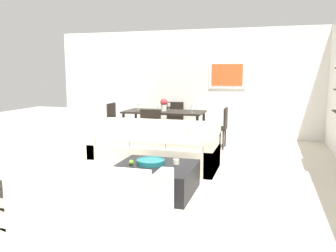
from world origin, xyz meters
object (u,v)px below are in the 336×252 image
(wine_glass_left_far, at_px, (138,105))
(wine_glass_head, at_px, (169,105))
(dining_chair_foot, at_px, (152,127))
(apple_on_coffee_table, at_px, (131,162))
(dining_chair_head, at_px, (174,117))
(loveseat_white, at_px, (87,203))
(decorative_bowl, at_px, (151,162))
(sofa_beige, at_px, (156,150))
(dining_chair_right_near, at_px, (220,125))
(wine_glass_right_near, at_px, (192,107))
(wine_glass_foot, at_px, (159,107))
(centerpiece_vase, at_px, (164,104))
(dining_table, at_px, (164,114))
(dining_chair_left_far, at_px, (116,118))
(candle_jar, at_px, (176,162))

(wine_glass_left_far, bearing_deg, wine_glass_head, 21.70)
(dining_chair_foot, relative_size, wine_glass_left_far, 5.15)
(apple_on_coffee_table, xyz_separation_m, dining_chair_head, (-0.55, 4.18, 0.09))
(dining_chair_foot, xyz_separation_m, wine_glass_head, (-0.00, 1.23, 0.35))
(loveseat_white, bearing_deg, apple_on_coffee_table, 89.99)
(decorative_bowl, distance_m, dining_chair_head, 4.13)
(sofa_beige, relative_size, dining_chair_right_near, 2.43)
(wine_glass_right_near, distance_m, wine_glass_head, 0.84)
(apple_on_coffee_table, relative_size, wine_glass_foot, 0.39)
(decorative_bowl, distance_m, dining_chair_foot, 2.49)
(dining_chair_head, relative_size, centerpiece_vase, 3.08)
(wine_glass_left_far, height_order, wine_glass_head, wine_glass_left_far)
(apple_on_coffee_table, distance_m, dining_table, 3.39)
(dining_chair_head, distance_m, centerpiece_vase, 0.95)
(sofa_beige, bearing_deg, dining_chair_left_far, 128.96)
(dining_chair_head, relative_size, wine_glass_foot, 4.80)
(dining_chair_left_far, height_order, dining_chair_right_near, same)
(apple_on_coffee_table, relative_size, wine_glass_left_far, 0.42)
(decorative_bowl, relative_size, dining_chair_right_near, 0.44)
(apple_on_coffee_table, bearing_deg, sofa_beige, 93.44)
(wine_glass_left_far, xyz_separation_m, wine_glass_foot, (0.68, -0.49, 0.01))
(wine_glass_left_far, relative_size, wine_glass_right_near, 1.04)
(dining_table, distance_m, dining_chair_foot, 0.86)
(sofa_beige, xyz_separation_m, centerpiece_vase, (-0.48, 2.00, 0.62))
(wine_glass_left_far, xyz_separation_m, wine_glass_right_near, (1.36, -0.22, -0.01))
(centerpiece_vase, bearing_deg, wine_glass_foot, -88.92)
(candle_jar, distance_m, wine_glass_left_far, 3.72)
(apple_on_coffee_table, bearing_deg, centerpiece_vase, 99.50)
(decorative_bowl, relative_size, candle_jar, 4.61)
(wine_glass_right_near, bearing_deg, dining_chair_left_far, 171.30)
(dining_chair_right_near, bearing_deg, wine_glass_foot, -172.18)
(dining_chair_foot, distance_m, wine_glass_foot, 0.60)
(dining_chair_head, distance_m, dining_chair_right_near, 1.69)
(wine_glass_left_far, bearing_deg, wine_glass_right_near, -9.08)
(dining_chair_foot, bearing_deg, apple_on_coffee_table, -77.57)
(dining_table, bearing_deg, wine_glass_right_near, -9.08)
(wine_glass_left_far, bearing_deg, dining_chair_left_far, 172.13)
(dining_chair_foot, distance_m, dining_chair_left_far, 1.69)
(apple_on_coffee_table, relative_size, wine_glass_head, 0.45)
(sofa_beige, relative_size, wine_glass_right_near, 12.95)
(apple_on_coffee_table, bearing_deg, loveseat_white, -90.01)
(dining_chair_foot, height_order, dining_chair_right_near, same)
(loveseat_white, bearing_deg, decorative_bowl, 79.83)
(apple_on_coffee_table, bearing_deg, wine_glass_head, 98.40)
(loveseat_white, xyz_separation_m, apple_on_coffee_table, (0.00, 1.20, 0.12))
(loveseat_white, relative_size, candle_jar, 19.03)
(dining_chair_foot, bearing_deg, dining_chair_left_far, 141.74)
(dining_chair_right_near, xyz_separation_m, wine_glass_foot, (-1.32, -0.18, 0.38))
(sofa_beige, relative_size, candle_jar, 25.32)
(dining_table, bearing_deg, sofa_beige, -76.93)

